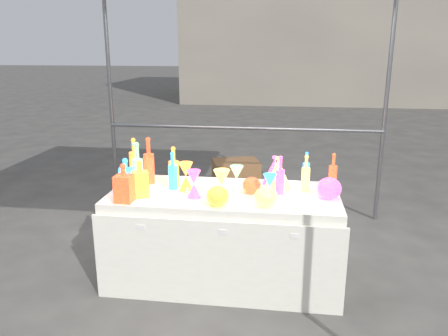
# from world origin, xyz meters

# --- Properties ---
(ground) EXTENTS (80.00, 80.00, 0.00)m
(ground) POSITION_xyz_m (0.00, 0.00, 0.00)
(ground) COLOR #66635E
(ground) RESTS_ON ground
(display_table) EXTENTS (1.84, 0.83, 0.75)m
(display_table) POSITION_xyz_m (0.00, -0.01, 0.37)
(display_table) COLOR white
(display_table) RESTS_ON ground
(background_building) EXTENTS (14.00, 6.00, 6.00)m
(background_building) POSITION_xyz_m (4.00, 14.00, 3.00)
(background_building) COLOR #A49B89
(background_building) RESTS_ON ground
(cardboard_box_closed) EXTENTS (0.69, 0.58, 0.42)m
(cardboard_box_closed) POSITION_xyz_m (-0.15, 2.24, 0.21)
(cardboard_box_closed) COLOR #885F3D
(cardboard_box_closed) RESTS_ON ground
(cardboard_box_flat) EXTENTS (0.82, 0.77, 0.06)m
(cardboard_box_flat) POSITION_xyz_m (0.34, 2.23, 0.03)
(cardboard_box_flat) COLOR #885F3D
(cardboard_box_flat) RESTS_ON ground
(bottle_0) EXTENTS (0.11, 0.11, 0.34)m
(bottle_0) POSITION_xyz_m (-0.85, 0.35, 0.92)
(bottle_0) COLOR #BA1130
(bottle_0) RESTS_ON display_table
(bottle_1) EXTENTS (0.10, 0.10, 0.31)m
(bottle_1) POSITION_xyz_m (-0.85, 0.35, 0.90)
(bottle_1) COLOR #1A9235
(bottle_1) RESTS_ON display_table
(bottle_2) EXTENTS (0.11, 0.11, 0.40)m
(bottle_2) POSITION_xyz_m (-0.65, 0.15, 0.95)
(bottle_2) COLOR orange
(bottle_2) RESTS_ON display_table
(bottle_4) EXTENTS (0.08, 0.08, 0.31)m
(bottle_4) POSITION_xyz_m (-0.78, 0.20, 0.91)
(bottle_4) COLOR teal
(bottle_4) RESTS_ON display_table
(bottle_5) EXTENTS (0.09, 0.09, 0.39)m
(bottle_5) POSITION_xyz_m (-0.70, -0.00, 0.94)
(bottle_5) COLOR #C527AC
(bottle_5) RESTS_ON display_table
(bottle_6) EXTENTS (0.09, 0.09, 0.33)m
(bottle_6) POSITION_xyz_m (-0.43, 0.11, 0.92)
(bottle_6) COLOR #BA1130
(bottle_6) RESTS_ON display_table
(bottle_7) EXTENTS (0.08, 0.08, 0.31)m
(bottle_7) POSITION_xyz_m (-0.42, 0.03, 0.90)
(bottle_7) COLOR #1A9235
(bottle_7) RESTS_ON display_table
(decanter_0) EXTENTS (0.16, 0.16, 0.28)m
(decanter_0) POSITION_xyz_m (-0.62, -0.18, 0.89)
(decanter_0) COLOR #BA1130
(decanter_0) RESTS_ON display_table
(decanter_1) EXTENTS (0.13, 0.13, 0.29)m
(decanter_1) POSITION_xyz_m (-0.70, -0.31, 0.90)
(decanter_1) COLOR orange
(decanter_1) RESTS_ON display_table
(decanter_2) EXTENTS (0.14, 0.14, 0.27)m
(decanter_2) POSITION_xyz_m (-0.78, -0.06, 0.88)
(decanter_2) COLOR #1A9235
(decanter_2) RESTS_ON display_table
(hourglass_1) EXTENTS (0.13, 0.13, 0.22)m
(hourglass_1) POSITION_xyz_m (-0.21, -0.15, 0.86)
(hourglass_1) COLOR blue
(hourglass_1) RESTS_ON display_table
(hourglass_2) EXTENTS (0.15, 0.15, 0.24)m
(hourglass_2) POSITION_xyz_m (0.01, -0.20, 0.87)
(hourglass_2) COLOR teal
(hourglass_2) RESTS_ON display_table
(hourglass_3) EXTENTS (0.12, 0.12, 0.21)m
(hourglass_3) POSITION_xyz_m (0.10, 0.02, 0.86)
(hourglass_3) COLOR #C527AC
(hourglass_3) RESTS_ON display_table
(hourglass_4) EXTENTS (0.12, 0.12, 0.23)m
(hourglass_4) POSITION_xyz_m (-0.31, 0.01, 0.87)
(hourglass_4) COLOR #BA1130
(hourglass_4) RESTS_ON display_table
(hourglass_5) EXTENTS (0.11, 0.11, 0.20)m
(hourglass_5) POSITION_xyz_m (0.36, -0.14, 0.85)
(hourglass_5) COLOR #1A9235
(hourglass_5) RESTS_ON display_table
(globe_0) EXTENTS (0.18, 0.18, 0.13)m
(globe_0) POSITION_xyz_m (-0.00, -0.30, 0.82)
(globe_0) COLOR #BA1130
(globe_0) RESTS_ON display_table
(globe_1) EXTENTS (0.19, 0.19, 0.13)m
(globe_1) POSITION_xyz_m (0.34, -0.28, 0.82)
(globe_1) COLOR teal
(globe_1) RESTS_ON display_table
(globe_2) EXTENTS (0.15, 0.15, 0.12)m
(globe_2) POSITION_xyz_m (0.22, 0.00, 0.81)
(globe_2) COLOR orange
(globe_2) RESTS_ON display_table
(globe_3) EXTENTS (0.20, 0.20, 0.15)m
(globe_3) POSITION_xyz_m (0.81, -0.04, 0.82)
(globe_3) COLOR blue
(globe_3) RESTS_ON display_table
(lampshade_2) EXTENTS (0.23, 0.23, 0.24)m
(lampshade_2) POSITION_xyz_m (0.39, 0.28, 0.87)
(lampshade_2) COLOR blue
(lampshade_2) RESTS_ON display_table
(lampshade_3) EXTENTS (0.29, 0.29, 0.26)m
(lampshade_3) POSITION_xyz_m (0.42, 0.16, 0.88)
(lampshade_3) COLOR teal
(lampshade_3) RESTS_ON display_table
(bottle_8) EXTENTS (0.08, 0.08, 0.27)m
(bottle_8) POSITION_xyz_m (0.65, 0.36, 0.88)
(bottle_8) COLOR #1A9235
(bottle_8) RESTS_ON display_table
(bottle_9) EXTENTS (0.07, 0.07, 0.29)m
(bottle_9) POSITION_xyz_m (0.86, 0.23, 0.90)
(bottle_9) COLOR orange
(bottle_9) RESTS_ON display_table
(bottle_10) EXTENTS (0.09, 0.09, 0.31)m
(bottle_10) POSITION_xyz_m (0.44, 0.02, 0.90)
(bottle_10) COLOR blue
(bottle_10) RESTS_ON display_table
(bottle_11) EXTENTS (0.07, 0.07, 0.30)m
(bottle_11) POSITION_xyz_m (0.64, 0.13, 0.90)
(bottle_11) COLOR teal
(bottle_11) RESTS_ON display_table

